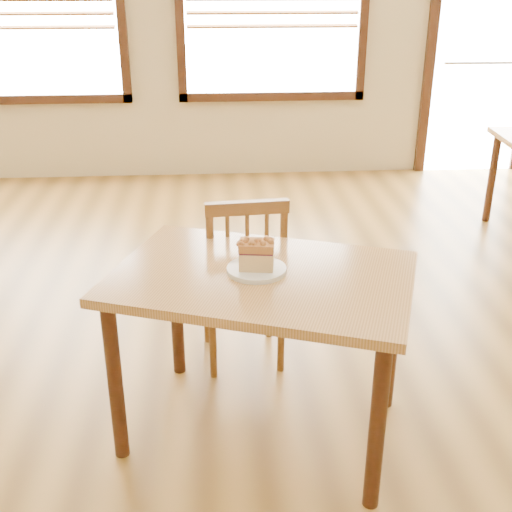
{
  "coord_description": "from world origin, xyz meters",
  "views": [
    {
      "loc": [
        -0.31,
        -2.2,
        1.83
      ],
      "look_at": [
        -0.14,
        0.11,
        0.81
      ],
      "focal_mm": 45.0,
      "sensor_mm": 36.0,
      "label": 1
    }
  ],
  "objects": [
    {
      "name": "entry_door",
      "position": [
        2.3,
        3.98,
        1.2
      ],
      "size": [
        1.08,
        0.06,
        2.29
      ],
      "color": "white",
      "rests_on": "ground"
    },
    {
      "name": "plate",
      "position": [
        -0.14,
        0.08,
        0.76
      ],
      "size": [
        0.24,
        0.24,
        0.02
      ],
      "color": "white",
      "rests_on": "cafe_table_main"
    },
    {
      "name": "cafe_chair_main",
      "position": [
        -0.16,
        0.62,
        0.47
      ],
      "size": [
        0.45,
        0.45,
        0.92
      ],
      "rotation": [
        0.0,
        0.0,
        3.23
      ],
      "color": "brown",
      "rests_on": "ground"
    },
    {
      "name": "cake_slice",
      "position": [
        -0.14,
        0.08,
        0.83
      ],
      "size": [
        0.15,
        0.12,
        0.13
      ],
      "rotation": [
        0.0,
        0.0,
        -0.14
      ],
      "color": "#E6C782",
      "rests_on": "plate"
    },
    {
      "name": "ground",
      "position": [
        0.0,
        0.0,
        0.0
      ],
      "size": [
        8.0,
        8.0,
        0.0
      ],
      "primitive_type": "plane",
      "color": "olive"
    },
    {
      "name": "cafe_table_main",
      "position": [
        -0.12,
        0.06,
        0.65
      ],
      "size": [
        1.36,
        1.12,
        0.75
      ],
      "rotation": [
        0.0,
        0.0,
        -0.35
      ],
      "color": "#B78447",
      "rests_on": "ground"
    }
  ]
}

